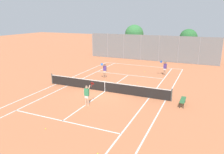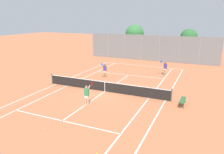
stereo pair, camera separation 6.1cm
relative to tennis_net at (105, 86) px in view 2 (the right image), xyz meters
name	(u,v)px [view 2 (the right image)]	position (x,y,z in m)	size (l,w,h in m)	color
ground_plane	(105,91)	(0.00, 0.00, -0.51)	(120.00, 120.00, 0.00)	#C67047
court_line_markings	(105,91)	(0.00, 0.00, -0.51)	(11.10, 23.90, 0.01)	silver
tennis_net	(105,86)	(0.00, 0.00, 0.00)	(12.00, 0.10, 1.07)	#474C47
player_near_side	(87,94)	(0.18, -3.51, 0.42)	(0.61, 0.77, 1.77)	#D8A884
player_far_left	(105,70)	(-2.01, 4.13, 0.42)	(0.46, 0.88, 1.77)	tan
player_far_right	(165,68)	(3.91, 7.97, 0.42)	(0.83, 0.69, 1.77)	tan
loose_tennis_ball_0	(45,129)	(-0.29, -7.72, -0.48)	(0.07, 0.07, 0.07)	#D1DB33
loose_tennis_ball_1	(102,74)	(-2.99, 5.32, -0.48)	(0.07, 0.07, 0.07)	#D1DB33
loose_tennis_ball_2	(145,72)	(1.33, 8.68, -0.48)	(0.07, 0.07, 0.07)	#D1DB33
loose_tennis_ball_3	(97,154)	(3.77, -8.67, -0.48)	(0.07, 0.07, 0.07)	#D1DB33
loose_tennis_ball_4	(138,83)	(1.93, 3.78, -0.48)	(0.07, 0.07, 0.07)	#D1DB33
loose_tennis_ball_5	(129,72)	(-0.36, 7.49, -0.48)	(0.07, 0.07, 0.07)	#D1DB33
courtside_bench	(183,100)	(6.89, -0.46, -0.10)	(0.36, 1.50, 0.47)	#2D6638
back_fence	(150,48)	(0.00, 15.91, 1.46)	(20.02, 0.08, 3.94)	gray
tree_behind_left	(135,35)	(-3.64, 19.48, 3.09)	(3.19, 3.19, 5.30)	brown
tree_behind_right	(188,38)	(5.21, 18.00, 2.94)	(2.74, 2.62, 4.86)	brown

